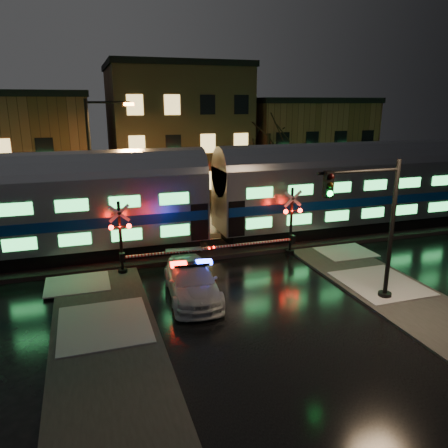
{
  "coord_description": "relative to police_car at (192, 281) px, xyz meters",
  "views": [
    {
      "loc": [
        -6.82,
        -19.28,
        8.63
      ],
      "look_at": [
        0.3,
        2.5,
        2.2
      ],
      "focal_mm": 35.0,
      "sensor_mm": 36.0,
      "label": 1
    }
  ],
  "objects": [
    {
      "name": "sidewalk_left",
      "position": [
        -4.0,
        -4.66,
        -0.72
      ],
      "size": [
        4.0,
        20.0,
        0.12
      ],
      "primitive_type": "cube",
      "color": "#2D2D2D",
      "rests_on": "ground"
    },
    {
      "name": "building_right",
      "position": [
        17.5,
        23.34,
        3.47
      ],
      "size": [
        12.0,
        10.0,
        8.5
      ],
      "primitive_type": "cube",
      "color": "brown",
      "rests_on": "ground"
    },
    {
      "name": "police_car",
      "position": [
        0.0,
        0.0,
        0.0
      ],
      "size": [
        2.63,
        5.52,
        1.72
      ],
      "rotation": [
        0.0,
        0.0,
        -0.09
      ],
      "color": "silver",
      "rests_on": "ground"
    },
    {
      "name": "crossing_signal_left",
      "position": [
        -2.39,
        3.64,
        0.81
      ],
      "size": [
        5.47,
        0.64,
        3.87
      ],
      "color": "black",
      "rests_on": "ground"
    },
    {
      "name": "crossing_signal_right",
      "position": [
        6.45,
        3.65,
        0.86
      ],
      "size": [
        5.61,
        0.65,
        3.97
      ],
      "color": "black",
      "rests_on": "ground"
    },
    {
      "name": "building_mid",
      "position": [
        4.5,
        23.84,
        4.97
      ],
      "size": [
        12.0,
        11.0,
        11.5
      ],
      "primitive_type": "cube",
      "color": "brown",
      "rests_on": "ground"
    },
    {
      "name": "ground",
      "position": [
        2.5,
        1.34,
        -0.78
      ],
      "size": [
        120.0,
        120.0,
        0.0
      ],
      "primitive_type": "plane",
      "color": "black",
      "rests_on": "ground"
    },
    {
      "name": "traffic_light",
      "position": [
        7.25,
        -2.99,
        2.59
      ],
      "size": [
        4.1,
        0.72,
        6.34
      ],
      "rotation": [
        0.0,
        0.0,
        0.1
      ],
      "color": "black",
      "rests_on": "ground"
    },
    {
      "name": "ballast",
      "position": [
        2.5,
        6.34,
        -0.66
      ],
      "size": [
        90.0,
        4.2,
        0.24
      ],
      "primitive_type": "cube",
      "color": "black",
      "rests_on": "ground"
    },
    {
      "name": "train",
      "position": [
        2.78,
        6.34,
        2.6
      ],
      "size": [
        51.0,
        3.12,
        5.92
      ],
      "color": "black",
      "rests_on": "ballast"
    },
    {
      "name": "sidewalk_right",
      "position": [
        9.0,
        -4.66,
        -0.72
      ],
      "size": [
        4.0,
        20.0,
        0.12
      ],
      "primitive_type": "cube",
      "color": "#2D2D2D",
      "rests_on": "ground"
    },
    {
      "name": "streetlight",
      "position": [
        -3.48,
        10.34,
        4.3
      ],
      "size": [
        2.95,
        0.31,
        8.82
      ],
      "color": "black",
      "rests_on": "ground"
    },
    {
      "name": "building_left",
      "position": [
        -10.5,
        23.34,
        3.72
      ],
      "size": [
        14.0,
        10.0,
        9.0
      ],
      "primitive_type": "cube",
      "color": "brown",
      "rests_on": "ground"
    }
  ]
}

